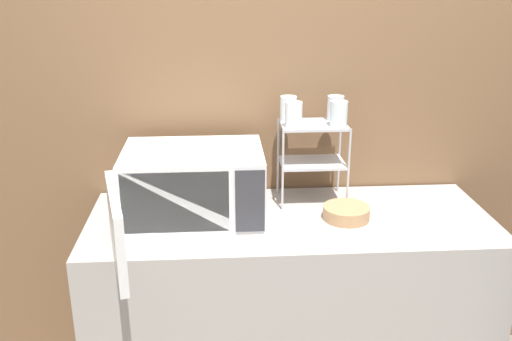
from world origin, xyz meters
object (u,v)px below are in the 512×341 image
Objects in this scene: glass_front_left at (294,115)px; glass_back_right at (335,108)px; glass_front_right at (339,114)px; dish_rack at (313,146)px; bowl at (346,213)px; glass_back_left at (288,109)px; microwave at (190,185)px.

glass_front_left is 0.22m from glass_back_right.
glass_front_left is 0.19m from glass_front_right.
dish_rack is 0.19m from glass_front_right.
dish_rack is 0.33m from bowl.
glass_front_right and glass_back_left have the same top height.
dish_rack is (0.53, 0.15, 0.11)m from microwave.
glass_back_right is (0.20, 0.10, 0.00)m from glass_front_left.
glass_back_left is 0.56× the size of bowl.
microwave is 0.57m from dish_rack.
glass_back_left is at bearing 151.92° from dish_rack.
glass_back_right is 1.00× the size of glass_front_right.
microwave is at bearing -163.85° from dish_rack.
glass_back_left reaches higher than bowl.
dish_rack is 3.31× the size of glass_back_left.
glass_back_left is at bearing 129.24° from bowl.
glass_front_left is at bearing -85.32° from glass_back_left.
bowl is at bearing -5.14° from microwave.
microwave is at bearing -167.01° from glass_front_left.
glass_front_right is 0.42m from bowl.
glass_back_right is at bearing 25.30° from dish_rack.
glass_back_right is at bearing 17.70° from microwave.
glass_back_right and glass_back_left have the same top height.
glass_back_left is (-0.20, 0.11, 0.00)m from glass_front_right.
glass_front_right is 0.23m from glass_back_left.
microwave is 7.92× the size of glass_front_right.
glass_front_right is (0.19, 0.00, 0.00)m from glass_front_left.
glass_back_left is at bearing 152.08° from glass_front_right.
glass_front_right reaches higher than dish_rack.
glass_front_right is at bearing 96.15° from bowl.
glass_back_left is (-0.10, 0.06, 0.16)m from dish_rack.
glass_front_right is at bearing 0.56° from glass_front_left.
microwave is at bearing 174.86° from bowl.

